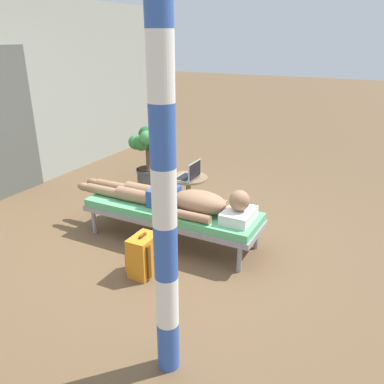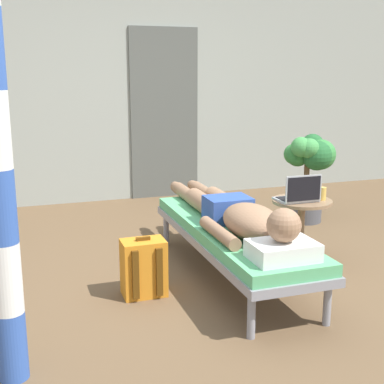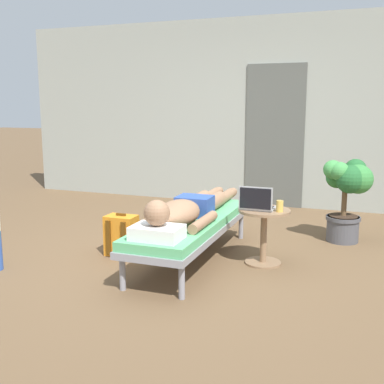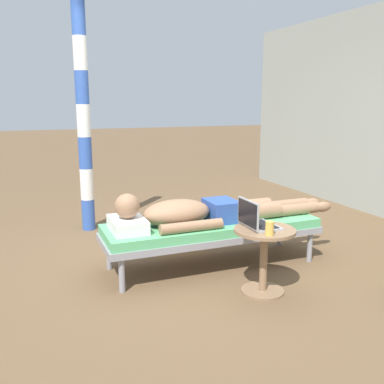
{
  "view_description": "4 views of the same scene",
  "coord_description": "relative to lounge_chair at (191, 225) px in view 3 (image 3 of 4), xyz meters",
  "views": [
    {
      "loc": [
        -3.25,
        -1.99,
        2.15
      ],
      "look_at": [
        0.33,
        -0.16,
        0.55
      ],
      "focal_mm": 36.69,
      "sensor_mm": 36.0,
      "label": 1
    },
    {
      "loc": [
        -1.36,
        -3.47,
        1.54
      ],
      "look_at": [
        -0.11,
        0.21,
        0.64
      ],
      "focal_mm": 49.28,
      "sensor_mm": 36.0,
      "label": 2
    },
    {
      "loc": [
        1.68,
        -4.12,
        1.49
      ],
      "look_at": [
        0.17,
        -0.07,
        0.68
      ],
      "focal_mm": 44.51,
      "sensor_mm": 36.0,
      "label": 3
    },
    {
      "loc": [
        3.57,
        -1.58,
        1.5
      ],
      "look_at": [
        0.08,
        -0.18,
        0.69
      ],
      "focal_mm": 40.33,
      "sensor_mm": 36.0,
      "label": 4
    }
  ],
  "objects": [
    {
      "name": "backpack",
      "position": [
        -0.7,
        -0.09,
        -0.15
      ],
      "size": [
        0.3,
        0.26,
        0.42
      ],
      "color": "orange",
      "rests_on": "ground"
    },
    {
      "name": "drink_glass",
      "position": [
        0.82,
        0.09,
        0.23
      ],
      "size": [
        0.06,
        0.06,
        0.1
      ],
      "primitive_type": "cylinder",
      "color": "gold",
      "rests_on": "side_table"
    },
    {
      "name": "house_door_panel",
      "position": [
        0.26,
        2.73,
        0.67
      ],
      "size": [
        0.84,
        0.03,
        2.04
      ],
      "primitive_type": "cube",
      "color": "#545651",
      "rests_on": "ground"
    },
    {
      "name": "side_table",
      "position": [
        0.67,
        0.14,
        0.01
      ],
      "size": [
        0.48,
        0.48,
        0.52
      ],
      "color": "#8C6B4C",
      "rests_on": "ground"
    },
    {
      "name": "lounge_chair",
      "position": [
        0.0,
        0.0,
        0.0
      ],
      "size": [
        0.61,
        1.99,
        0.42
      ],
      "color": "gray",
      "rests_on": "ground"
    },
    {
      "name": "laptop",
      "position": [
        0.61,
        0.09,
        0.24
      ],
      "size": [
        0.31,
        0.24,
        0.23
      ],
      "color": "#A5A8AD",
      "rests_on": "side_table"
    },
    {
      "name": "ground_plane",
      "position": [
        -0.14,
        0.01,
        -0.35
      ],
      "size": [
        40.0,
        40.0,
        0.0
      ],
      "primitive_type": "plane",
      "color": "brown"
    },
    {
      "name": "person_reclining",
      "position": [
        0.0,
        -0.1,
        0.17
      ],
      "size": [
        0.53,
        2.17,
        0.32
      ],
      "color": "white",
      "rests_on": "lounge_chair"
    },
    {
      "name": "potted_plant",
      "position": [
        1.35,
        1.16,
        0.23
      ],
      "size": [
        0.52,
        0.51,
        0.9
      ],
      "color": "#4C4C51",
      "rests_on": "ground"
    },
    {
      "name": "house_wall_back",
      "position": [
        0.0,
        2.84,
        1.0
      ],
      "size": [
        7.6,
        0.2,
        2.7
      ],
      "primitive_type": "cube",
      "color": "#999E93",
      "rests_on": "ground"
    }
  ]
}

